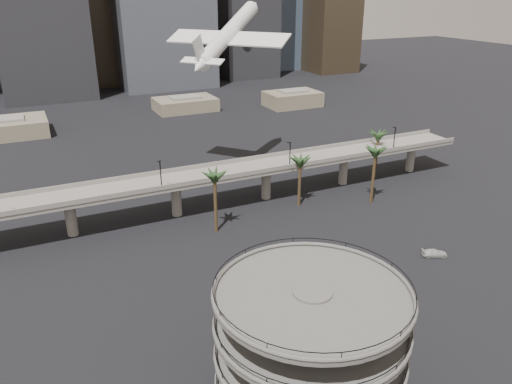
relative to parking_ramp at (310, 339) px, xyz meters
name	(u,v)px	position (x,y,z in m)	size (l,w,h in m)	color
ground	(373,353)	(13.00, 4.00, -9.84)	(700.00, 700.00, 0.00)	black
parking_ramp	(310,339)	(0.00, 0.00, 0.00)	(22.20, 22.20, 17.35)	#52504D
overpass	(222,176)	(13.00, 59.00, -2.50)	(130.00, 9.30, 14.70)	slate
palm_trees	(322,156)	(34.48, 51.47, 1.46)	(54.40, 18.40, 14.00)	#41321B
low_buildings	(153,111)	(19.89, 146.30, -6.97)	(135.00, 27.50, 6.80)	#665C4B
airborne_jet	(228,35)	(21.99, 75.67, 26.37)	(27.98, 27.17, 16.21)	silver
car_a	(326,302)	(13.02, 15.99, -9.10)	(1.75, 4.34, 1.48)	red
car_b	(333,283)	(17.13, 20.23, -9.05)	(1.66, 4.77, 1.57)	black
car_c	(435,253)	(40.13, 20.54, -9.16)	(1.88, 4.63, 1.34)	silver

